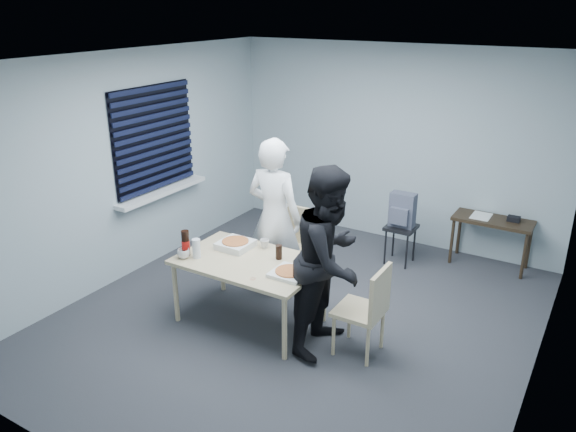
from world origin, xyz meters
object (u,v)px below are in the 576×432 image
Objects in this scene: person_white at (275,218)px; person_black at (330,260)px; mug_a at (184,254)px; backpack at (402,210)px; mug_b at (265,244)px; dining_table at (249,266)px; soda_bottle at (186,244)px; side_table at (493,225)px; chair_far at (289,239)px; stool at (401,234)px; chair_right at (368,305)px.

person_white and person_black have the same top height.
person_white is at bearing 65.08° from mug_a.
backpack is 4.25× the size of mug_b.
dining_table is 0.74m from person_white.
mug_a is 0.10m from soda_bottle.
mug_b is 0.38× the size of soda_bottle.
soda_bottle is (-2.40, -2.82, 0.28)m from side_table.
side_table is at bearing 39.32° from chair_far.
stool is at bearing 58.61° from soda_bottle.
person_white is 2.73m from side_table.
side_table is 1.10m from stool.
mug_a is (-1.84, -0.37, 0.22)m from chair_right.
stool is 4.02× the size of mug_a.
backpack is 1.60× the size of soda_bottle.
chair_right is 1.33m from mug_b.
chair_far is at bearing -140.68° from side_table.
backpack reaches higher than mug_b.
person_black is at bearing -94.67° from backpack.
dining_table is 0.34m from mug_b.
mug_b is at bearing 168.90° from chair_right.
person_black is at bearing -17.38° from mug_b.
stool is at bearing 83.80° from backpack.
person_black is 0.95m from mug_b.
chair_right is 1.91m from soda_bottle.
person_black is at bearing 10.60° from soda_bottle.
backpack is at bearing 59.54° from mug_a.
soda_bottle reaches higher than side_table.
person_white reaches higher than chair_right.
side_table is at bearing 55.28° from dining_table.
person_white is 3.58× the size of stool.
backpack is (-0.05, 2.04, -0.18)m from person_black.
chair_far and chair_right have the same top height.
person_black is 1.50m from mug_a.
person_white is at bearing -130.18° from backpack.
chair_far is 2.50m from side_table.
backpack is at bearing -90.00° from stool.
side_table is 3.49× the size of soda_bottle.
person_white is 1.91× the size of side_table.
person_white reaches higher than stool.
chair_far is 1.35m from soda_bottle.
person_white is at bearing 156.32° from chair_right.
side_table is (0.54, 2.51, 0.03)m from chair_right.
stool is 4.94× the size of mug_b.
person_white is (-0.13, 0.68, 0.26)m from dining_table.
mug_a is at bearing -126.66° from backpack.
person_black is at bearing 2.84° from dining_table.
chair_right is 3.35× the size of soda_bottle.
chair_far reaches higher than mug_b.
mug_a is at bearing -120.32° from stool.
soda_bottle is at bearing -127.73° from backpack.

